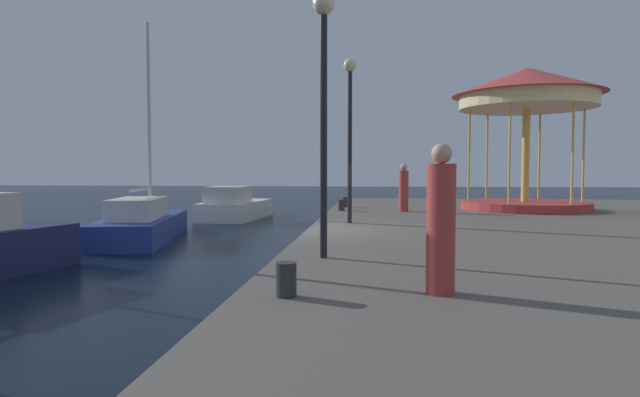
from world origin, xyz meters
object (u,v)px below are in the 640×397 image
at_px(lamp_post_near_edge, 324,78).
at_px(bollard_north, 286,280).
at_px(motorboat_white, 234,207).
at_px(bollard_south, 345,202).
at_px(sailboat_blue, 142,223).
at_px(person_near_carousel, 404,189).
at_px(bollard_center, 341,205).
at_px(person_by_the_water, 441,224).
at_px(carousel, 527,104).
at_px(lamp_post_mid_promenade, 350,112).

distance_m(lamp_post_near_edge, bollard_north, 3.89).
xyz_separation_m(motorboat_white, bollard_south, (5.29, -2.86, 0.42)).
height_order(sailboat_blue, person_near_carousel, sailboat_blue).
bearing_deg(lamp_post_near_edge, sailboat_blue, 131.60).
xyz_separation_m(sailboat_blue, bollard_center, (6.30, 2.72, 0.45)).
bearing_deg(person_near_carousel, person_by_the_water, -91.15).
bearing_deg(lamp_post_near_edge, bollard_center, 91.97).
distance_m(carousel, lamp_post_mid_promenade, 8.51).
relative_size(lamp_post_near_edge, person_by_the_water, 2.45).
xyz_separation_m(motorboat_white, person_by_the_water, (7.23, -17.24, 1.06)).
relative_size(bollard_center, bollard_south, 1.00).
distance_m(lamp_post_near_edge, lamp_post_mid_promenade, 5.75).
distance_m(sailboat_blue, lamp_post_near_edge, 10.52).
relative_size(motorboat_white, bollard_north, 12.64).
height_order(bollard_south, person_by_the_water, person_by_the_water).
xyz_separation_m(carousel, lamp_post_near_edge, (-6.42, -11.44, -0.95)).
bearing_deg(person_by_the_water, sailboat_blue, 129.99).
relative_size(carousel, bollard_center, 13.51).
relative_size(bollard_center, bollard_north, 1.00).
distance_m(motorboat_white, bollard_north, 18.42).
distance_m(motorboat_white, lamp_post_near_edge, 16.21).
bearing_deg(person_near_carousel, carousel, 16.75).
bearing_deg(bollard_center, bollard_north, -89.18).
bearing_deg(bollard_center, motorboat_white, 138.40).
bearing_deg(person_by_the_water, lamp_post_near_edge, 124.38).
bearing_deg(motorboat_white, person_by_the_water, -67.25).
xyz_separation_m(bollard_north, person_near_carousel, (2.04, 12.80, 0.59)).
bearing_deg(sailboat_blue, bollard_center, 23.34).
bearing_deg(bollard_north, carousel, 65.06).
bearing_deg(bollard_center, sailboat_blue, -156.66).
bearing_deg(lamp_post_mid_promenade, bollard_center, 96.55).
xyz_separation_m(bollard_south, person_by_the_water, (1.93, -14.38, 0.63)).
height_order(motorboat_white, lamp_post_mid_promenade, lamp_post_mid_promenade).
bearing_deg(motorboat_white, lamp_post_near_edge, -69.34).
distance_m(lamp_post_mid_promenade, person_near_carousel, 5.18).
xyz_separation_m(carousel, lamp_post_mid_promenade, (-6.26, -5.70, -0.86)).
bearing_deg(carousel, person_by_the_water, -109.15).
height_order(lamp_post_mid_promenade, person_near_carousel, lamp_post_mid_promenade).
relative_size(sailboat_blue, person_near_carousel, 4.30).
height_order(motorboat_white, bollard_north, motorboat_white).
bearing_deg(bollard_north, person_near_carousel, 80.94).
distance_m(lamp_post_near_edge, bollard_center, 10.58).
xyz_separation_m(lamp_post_mid_promenade, bollard_south, (-0.47, 6.26, -2.86)).
relative_size(carousel, person_near_carousel, 3.18).
bearing_deg(lamp_post_near_edge, lamp_post_mid_promenade, 88.40).
distance_m(motorboat_white, bollard_south, 6.03).
bearing_deg(person_near_carousel, sailboat_blue, -163.12).
xyz_separation_m(lamp_post_mid_promenade, bollard_north, (-0.33, -8.47, -2.86)).
distance_m(sailboat_blue, bollard_center, 6.87).
bearing_deg(lamp_post_near_edge, bollard_south, 91.49).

